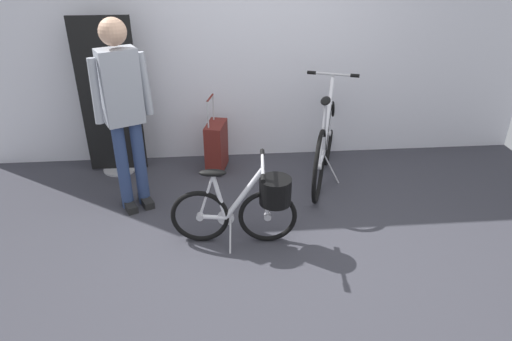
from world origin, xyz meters
TOP-DOWN VIEW (x-y plane):
  - ground_plane at (0.00, 0.00)m, footprint 6.10×6.10m
  - back_wall at (0.00, 1.84)m, footprint 6.10×0.10m
  - floor_banner_stand at (-1.53, 1.53)m, footprint 0.60×0.36m
  - folding_bike_foreground at (-0.21, 0.11)m, footprint 1.05×0.53m
  - display_bike_left at (0.63, 1.12)m, footprint 0.64×1.46m
  - visitor_near_wall at (-1.25, 0.78)m, footprint 0.49×0.37m
  - rolling_suitcase at (-0.47, 1.44)m, footprint 0.26×0.39m

SIDE VIEW (x-z plane):
  - ground_plane at x=0.00m, z-range 0.00..0.00m
  - rolling_suitcase at x=-0.47m, z-range -0.13..0.70m
  - folding_bike_foreground at x=-0.21m, z-range -0.01..0.74m
  - display_bike_left at x=0.63m, z-range -0.13..0.93m
  - floor_banner_stand at x=-1.53m, z-range -0.09..1.55m
  - visitor_near_wall at x=-1.25m, z-range 0.14..1.87m
  - back_wall at x=0.00m, z-range 0.00..2.76m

